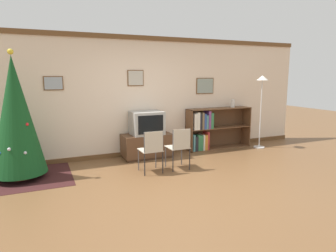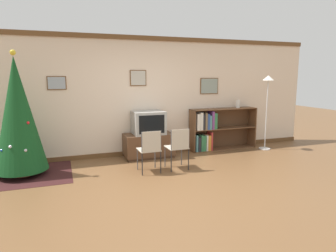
{
  "view_description": "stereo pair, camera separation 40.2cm",
  "coord_description": "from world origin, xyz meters",
  "px_view_note": "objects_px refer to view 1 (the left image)",
  "views": [
    {
      "loc": [
        -2.05,
        -4.28,
        1.84
      ],
      "look_at": [
        0.36,
        1.22,
        0.81
      ],
      "focal_mm": 32.0,
      "sensor_mm": 36.0,
      "label": 1
    },
    {
      "loc": [
        -1.68,
        -4.43,
        1.84
      ],
      "look_at": [
        0.36,
        1.22,
        0.81
      ],
      "focal_mm": 32.0,
      "sensor_mm": 36.0,
      "label": 2
    }
  ],
  "objects_px": {
    "tv_console": "(147,146)",
    "standing_lamp": "(262,93)",
    "christmas_tree": "(16,116)",
    "folding_chair_left": "(152,149)",
    "television": "(147,123)",
    "vase": "(233,103)",
    "folding_chair_right": "(179,146)",
    "bookshelf": "(208,129)"
  },
  "relations": [
    {
      "from": "television",
      "to": "folding_chair_right",
      "type": "relative_size",
      "value": 0.84
    },
    {
      "from": "tv_console",
      "to": "bookshelf",
      "type": "distance_m",
      "value": 1.69
    },
    {
      "from": "tv_console",
      "to": "vase",
      "type": "relative_size",
      "value": 5.47
    },
    {
      "from": "christmas_tree",
      "to": "standing_lamp",
      "type": "distance_m",
      "value": 5.5
    },
    {
      "from": "television",
      "to": "standing_lamp",
      "type": "relative_size",
      "value": 0.38
    },
    {
      "from": "folding_chair_right",
      "to": "standing_lamp",
      "type": "bearing_deg",
      "value": 16.83
    },
    {
      "from": "christmas_tree",
      "to": "tv_console",
      "type": "relative_size",
      "value": 2.07
    },
    {
      "from": "folding_chair_left",
      "to": "vase",
      "type": "relative_size",
      "value": 4.11
    },
    {
      "from": "folding_chair_left",
      "to": "folding_chair_right",
      "type": "relative_size",
      "value": 1.0
    },
    {
      "from": "christmas_tree",
      "to": "television",
      "type": "bearing_deg",
      "value": 9.3
    },
    {
      "from": "tv_console",
      "to": "standing_lamp",
      "type": "relative_size",
      "value": 0.6
    },
    {
      "from": "television",
      "to": "standing_lamp",
      "type": "height_order",
      "value": "standing_lamp"
    },
    {
      "from": "folding_chair_left",
      "to": "christmas_tree",
      "type": "bearing_deg",
      "value": 163.54
    },
    {
      "from": "folding_chair_left",
      "to": "standing_lamp",
      "type": "distance_m",
      "value": 3.45
    },
    {
      "from": "bookshelf",
      "to": "folding_chair_right",
      "type": "bearing_deg",
      "value": -139.08
    },
    {
      "from": "folding_chair_right",
      "to": "folding_chair_left",
      "type": "bearing_deg",
      "value": 180.0
    },
    {
      "from": "standing_lamp",
      "to": "folding_chair_right",
      "type": "bearing_deg",
      "value": -163.17
    },
    {
      "from": "vase",
      "to": "standing_lamp",
      "type": "distance_m",
      "value": 0.75
    },
    {
      "from": "christmas_tree",
      "to": "folding_chair_left",
      "type": "xyz_separation_m",
      "value": [
        2.27,
        -0.67,
        -0.66
      ]
    },
    {
      "from": "bookshelf",
      "to": "standing_lamp",
      "type": "bearing_deg",
      "value": -17.05
    },
    {
      "from": "folding_chair_left",
      "to": "tv_console",
      "type": "bearing_deg",
      "value": 75.31
    },
    {
      "from": "television",
      "to": "folding_chair_left",
      "type": "bearing_deg",
      "value": -104.72
    },
    {
      "from": "television",
      "to": "tv_console",
      "type": "bearing_deg",
      "value": 90.0
    },
    {
      "from": "television",
      "to": "standing_lamp",
      "type": "distance_m",
      "value": 3.02
    },
    {
      "from": "christmas_tree",
      "to": "television",
      "type": "height_order",
      "value": "christmas_tree"
    },
    {
      "from": "christmas_tree",
      "to": "bookshelf",
      "type": "distance_m",
      "value": 4.29
    },
    {
      "from": "tv_console",
      "to": "television",
      "type": "relative_size",
      "value": 1.58
    },
    {
      "from": "christmas_tree",
      "to": "folding_chair_right",
      "type": "height_order",
      "value": "christmas_tree"
    },
    {
      "from": "folding_chair_left",
      "to": "standing_lamp",
      "type": "relative_size",
      "value": 0.45
    },
    {
      "from": "folding_chair_left",
      "to": "folding_chair_right",
      "type": "distance_m",
      "value": 0.57
    },
    {
      "from": "folding_chair_right",
      "to": "vase",
      "type": "height_order",
      "value": "vase"
    },
    {
      "from": "christmas_tree",
      "to": "folding_chair_left",
      "type": "distance_m",
      "value": 2.45
    },
    {
      "from": "christmas_tree",
      "to": "folding_chair_left",
      "type": "height_order",
      "value": "christmas_tree"
    },
    {
      "from": "television",
      "to": "folding_chair_left",
      "type": "xyz_separation_m",
      "value": [
        -0.29,
        -1.09,
        -0.32
      ]
    },
    {
      "from": "standing_lamp",
      "to": "tv_console",
      "type": "bearing_deg",
      "value": 174.45
    },
    {
      "from": "television",
      "to": "folding_chair_left",
      "type": "height_order",
      "value": "television"
    },
    {
      "from": "folding_chair_right",
      "to": "bookshelf",
      "type": "relative_size",
      "value": 0.48
    },
    {
      "from": "christmas_tree",
      "to": "tv_console",
      "type": "xyz_separation_m",
      "value": [
        2.55,
        0.42,
        -0.86
      ]
    },
    {
      "from": "television",
      "to": "bookshelf",
      "type": "xyz_separation_m",
      "value": [
        1.66,
        0.11,
        -0.28
      ]
    },
    {
      "from": "vase",
      "to": "folding_chair_left",
      "type": "bearing_deg",
      "value": -155.57
    },
    {
      "from": "television",
      "to": "folding_chair_left",
      "type": "relative_size",
      "value": 0.84
    },
    {
      "from": "vase",
      "to": "standing_lamp",
      "type": "bearing_deg",
      "value": -35.64
    }
  ]
}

